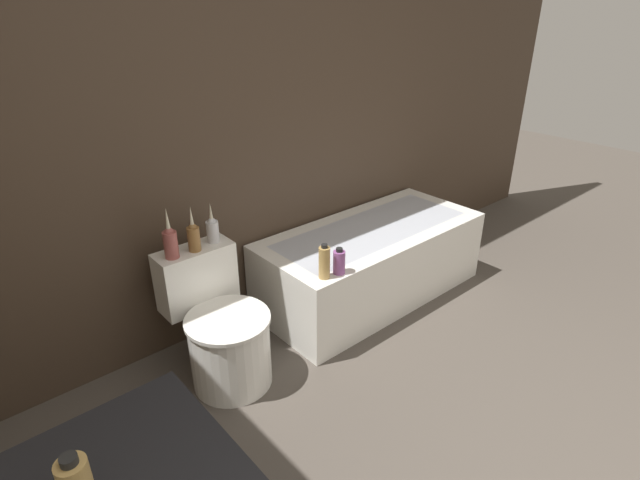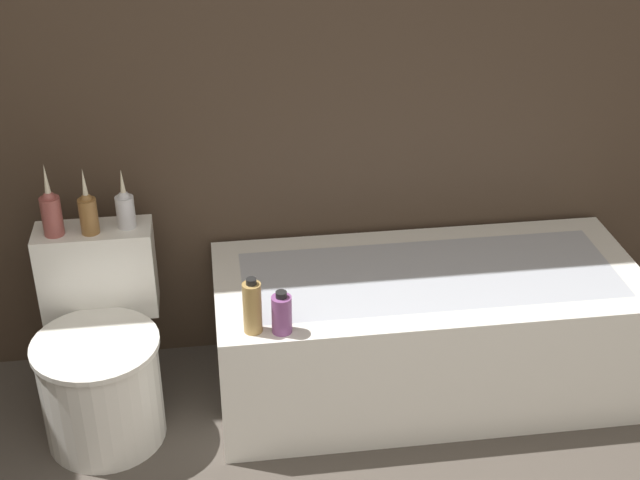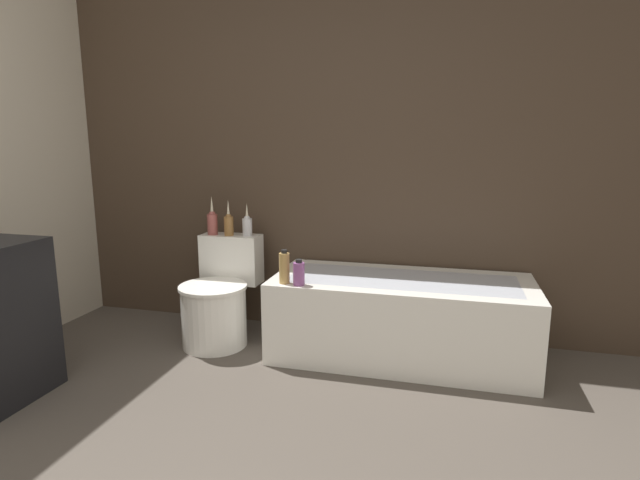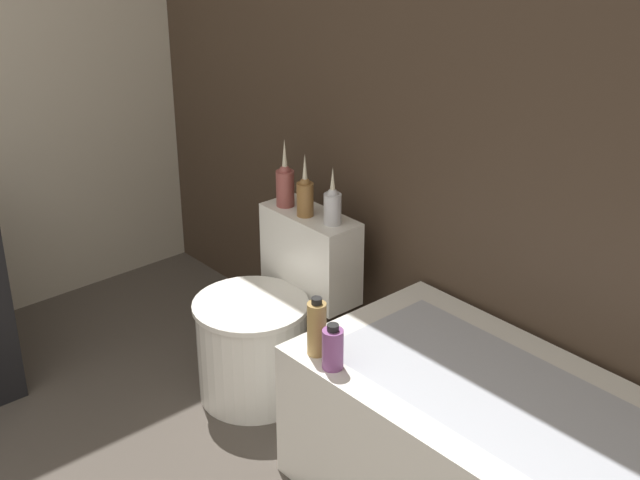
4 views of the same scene
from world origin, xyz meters
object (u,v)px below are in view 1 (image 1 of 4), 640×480
Objects in this scene: shampoo_bottle_tall at (324,262)px; vase_bronze at (212,229)px; toilet at (222,331)px; vase_gold at (170,241)px; vase_silver at (194,236)px; shampoo_bottle_short at (339,262)px; bathtub at (371,261)px.

vase_bronze is at bearing 133.47° from shampoo_bottle_tall.
vase_gold is (-0.12, 0.20, 0.49)m from toilet.
vase_bronze is (0.12, 0.03, -0.01)m from vase_silver.
vase_silver reaches higher than shampoo_bottle_short.
vase_gold is at bearing 121.88° from toilet.
toilet is 4.49× the size of shampoo_bottle_short.
bathtub is 1.42m from vase_gold.
bathtub is at bearing -6.16° from vase_gold.
vase_bronze is 0.70m from shampoo_bottle_short.
shampoo_bottle_short is (-0.56, -0.28, 0.31)m from bathtub.
shampoo_bottle_tall is at bearing -31.93° from vase_gold.
shampoo_bottle_tall is at bearing -157.92° from bathtub.
shampoo_bottle_short is (0.75, -0.42, -0.21)m from vase_gold.
bathtub is 7.78× the size of shampoo_bottle_tall.
vase_gold reaches higher than toilet.
vase_silver is 1.11× the size of vase_bronze.
vase_bronze is at bearing 138.32° from shampoo_bottle_short.
vase_silver is at bearing 142.80° from shampoo_bottle_tall.
vase_bronze is at bearing 5.11° from vase_gold.
vase_gold is at bearing 173.84° from bathtub.
shampoo_bottle_tall is at bearing -37.20° from vase_silver.
shampoo_bottle_short is (0.50, -0.45, -0.19)m from vase_bronze.
vase_bronze is at bearing 12.24° from vase_silver.
vase_bronze is at bearing 171.26° from bathtub.
vase_silver reaches higher than vase_bronze.
vase_bronze is (0.25, 0.02, -0.01)m from vase_gold.
vase_gold is 1.09× the size of vase_silver.
bathtub is at bearing 2.75° from toilet.
bathtub is at bearing 26.59° from shampoo_bottle_short.
bathtub is at bearing 22.08° from shampoo_bottle_tall.
shampoo_bottle_short is at bearing -33.87° from vase_silver.
vase_gold reaches higher than vase_bronze.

